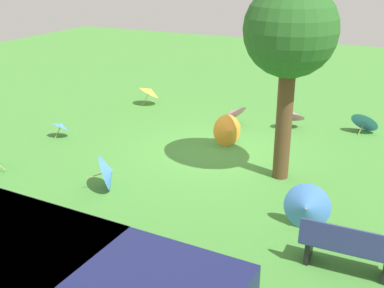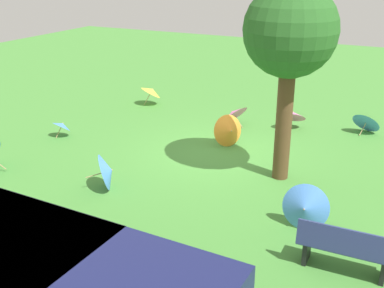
% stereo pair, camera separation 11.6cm
% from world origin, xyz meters
% --- Properties ---
extents(ground, '(40.00, 40.00, 0.00)m').
position_xyz_m(ground, '(0.00, 0.00, 0.00)').
color(ground, '#478C38').
extents(park_bench, '(1.61, 0.51, 0.90)m').
position_xyz_m(park_bench, '(-4.08, 3.99, 0.47)').
color(park_bench, navy).
rests_on(park_bench, ground).
extents(shade_tree, '(2.12, 2.12, 4.62)m').
position_xyz_m(shade_tree, '(-2.01, 0.75, 3.47)').
color(shade_tree, brown).
rests_on(shade_tree, ground).
extents(parasol_pink_0, '(0.94, 0.92, 0.74)m').
position_xyz_m(parasol_pink_0, '(-1.28, -2.98, 0.44)').
color(parasol_pink_0, tan).
rests_on(parasol_pink_0, ground).
extents(parasol_blue_0, '(0.85, 0.94, 0.88)m').
position_xyz_m(parasol_blue_0, '(1.39, 3.14, 0.44)').
color(parasol_blue_0, tan).
rests_on(parasol_blue_0, ground).
extents(parasol_blue_1, '(0.96, 0.95, 0.95)m').
position_xyz_m(parasol_blue_1, '(-3.14, 2.92, 0.48)').
color(parasol_blue_1, tan).
rests_on(parasol_blue_1, ground).
extents(parasol_orange_2, '(0.90, 0.98, 0.94)m').
position_xyz_m(parasol_orange_2, '(-0.10, -0.61, 0.47)').
color(parasol_orange_2, tan).
rests_on(parasol_orange_2, ground).
extents(parasol_blue_3, '(0.73, 0.71, 0.57)m').
position_xyz_m(parasol_blue_3, '(4.73, 0.87, 0.36)').
color(parasol_blue_3, tan).
rests_on(parasol_blue_3, ground).
extents(parasol_yellow_0, '(1.08, 1.08, 0.79)m').
position_xyz_m(parasol_yellow_0, '(4.05, -3.24, 0.52)').
color(parasol_yellow_0, tan).
rests_on(parasol_yellow_0, ground).
extents(parasol_pink_1, '(1.01, 1.11, 0.78)m').
position_xyz_m(parasol_pink_1, '(0.49, -2.38, 0.40)').
color(parasol_pink_1, tan).
rests_on(parasol_pink_1, ground).
extents(parasol_blue_4, '(1.01, 0.89, 0.74)m').
position_xyz_m(parasol_blue_4, '(-3.44, -3.55, 0.37)').
color(parasol_blue_4, tan).
rests_on(parasol_blue_4, ground).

